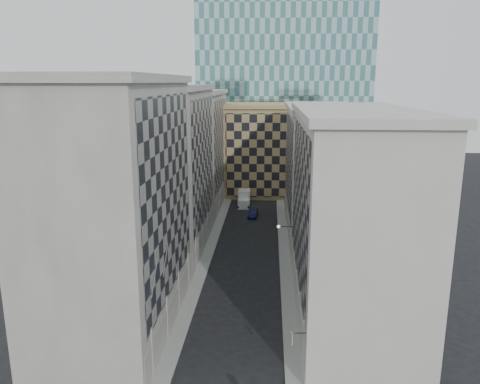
% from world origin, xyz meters
% --- Properties ---
extents(sidewalk_west, '(1.50, 100.00, 0.15)m').
position_xyz_m(sidewalk_west, '(-5.25, 30.00, 0.07)').
color(sidewalk_west, gray).
rests_on(sidewalk_west, ground).
extents(sidewalk_east, '(1.50, 100.00, 0.15)m').
position_xyz_m(sidewalk_east, '(5.25, 30.00, 0.07)').
color(sidewalk_east, gray).
rests_on(sidewalk_east, ground).
extents(bldg_left_a, '(10.80, 22.80, 23.70)m').
position_xyz_m(bldg_left_a, '(-10.88, 11.00, 11.82)').
color(bldg_left_a, gray).
rests_on(bldg_left_a, ground).
extents(bldg_left_b, '(10.80, 22.80, 22.70)m').
position_xyz_m(bldg_left_b, '(-10.88, 33.00, 11.32)').
color(bldg_left_b, '#9B9790').
rests_on(bldg_left_b, ground).
extents(bldg_left_c, '(10.80, 22.80, 21.70)m').
position_xyz_m(bldg_left_c, '(-10.88, 55.00, 10.83)').
color(bldg_left_c, gray).
rests_on(bldg_left_c, ground).
extents(bldg_right_a, '(10.80, 26.80, 20.70)m').
position_xyz_m(bldg_right_a, '(10.88, 15.00, 10.32)').
color(bldg_right_a, '#BBB5AB').
rests_on(bldg_right_a, ground).
extents(bldg_right_b, '(10.80, 28.80, 19.70)m').
position_xyz_m(bldg_right_b, '(10.89, 42.00, 9.85)').
color(bldg_right_b, '#BBB5AB').
rests_on(bldg_right_b, ground).
extents(tan_block, '(16.80, 14.80, 18.80)m').
position_xyz_m(tan_block, '(2.00, 67.90, 9.44)').
color(tan_block, tan).
rests_on(tan_block, ground).
extents(church_tower, '(7.20, 7.20, 51.50)m').
position_xyz_m(church_tower, '(0.00, 82.00, 26.95)').
color(church_tower, '#2F2824').
rests_on(church_tower, ground).
extents(flagpoles_left, '(0.10, 6.33, 2.33)m').
position_xyz_m(flagpoles_left, '(-5.90, 6.00, 8.00)').
color(flagpoles_left, gray).
rests_on(flagpoles_left, ground).
extents(bracket_lamp, '(1.98, 0.36, 0.36)m').
position_xyz_m(bracket_lamp, '(4.38, 24.00, 6.20)').
color(bracket_lamp, black).
rests_on(bracket_lamp, ground).
extents(box_truck, '(2.21, 5.32, 2.91)m').
position_xyz_m(box_truck, '(-1.75, 56.66, 1.27)').
color(box_truck, white).
rests_on(box_truck, ground).
extents(dark_car, '(1.70, 4.04, 1.30)m').
position_xyz_m(dark_car, '(0.29, 49.02, 0.65)').
color(dark_car, '#10133E').
rests_on(dark_car, ground).
extents(shop_sign, '(1.24, 0.80, 0.89)m').
position_xyz_m(shop_sign, '(4.95, 3.00, 3.83)').
color(shop_sign, black).
rests_on(shop_sign, ground).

